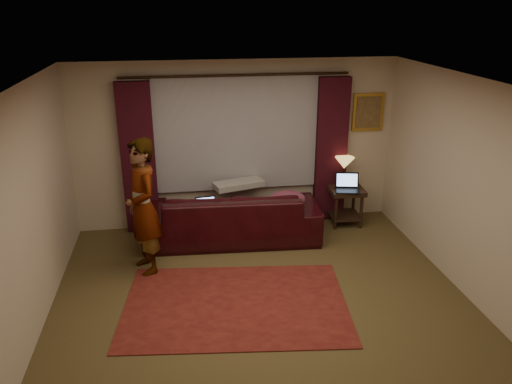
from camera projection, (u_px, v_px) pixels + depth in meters
floor at (264, 307)px, 5.93m from camera, size 5.00×5.00×0.01m
ceiling at (265, 86)px, 4.99m from camera, size 5.00×5.00×0.02m
wall_back at (236, 145)px, 7.76m from camera, size 5.00×0.02×2.60m
wall_front at (333, 356)px, 3.15m from camera, size 5.00×0.02×2.60m
wall_left at (23, 221)px, 5.09m from camera, size 0.02×5.00×2.60m
wall_right at (475, 193)px, 5.83m from camera, size 0.02×5.00×2.60m
sheer_curtain at (237, 133)px, 7.63m from camera, size 2.50×0.05×1.80m
drape_left at (138, 159)px, 7.48m from camera, size 0.50×0.14×2.30m
drape_right at (331, 150)px, 7.92m from camera, size 0.50×0.14×2.30m
curtain_rod at (236, 75)px, 7.27m from camera, size 0.04×0.04×3.40m
picture_frame at (368, 112)px, 7.88m from camera, size 0.50×0.04×0.60m
sofa at (232, 206)px, 7.45m from camera, size 2.66×1.28×1.05m
throw_blanket at (238, 167)px, 7.55m from camera, size 0.82×0.50×0.09m
clothing_pile at (287, 200)px, 7.39m from camera, size 0.63×0.53×0.23m
laptop_sofa at (207, 207)px, 7.15m from camera, size 0.34×0.36×0.22m
area_rug at (236, 304)px, 5.97m from camera, size 2.83×2.06×0.01m
end_table at (345, 206)px, 8.03m from camera, size 0.56×0.56×0.62m
tiffany_lamp at (344, 172)px, 7.89m from camera, size 0.33×0.33×0.49m
laptop_table at (348, 183)px, 7.73m from camera, size 0.44×0.46×0.26m
person at (143, 207)px, 6.42m from camera, size 0.69×0.69×1.82m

